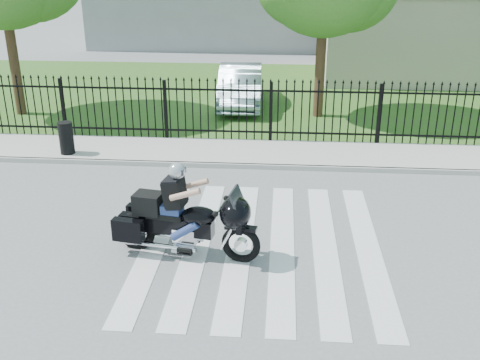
{
  "coord_description": "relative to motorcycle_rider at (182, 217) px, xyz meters",
  "views": [
    {
      "loc": [
        0.33,
        -9.33,
        5.19
      ],
      "look_at": [
        -0.46,
        0.79,
        1.0
      ],
      "focal_mm": 42.0,
      "sensor_mm": 36.0,
      "label": 1
    }
  ],
  "objects": [
    {
      "name": "litter_bin",
      "position": [
        -3.97,
        4.86,
        -0.2
      ],
      "size": [
        0.5,
        0.5,
        0.86
      ],
      "primitive_type": "cylinder",
      "rotation": [
        0.0,
        0.0,
        0.39
      ],
      "color": "black",
      "rests_on": "sidewalk"
    },
    {
      "name": "sidewalk",
      "position": [
        1.41,
        5.41,
        -0.68
      ],
      "size": [
        40.0,
        2.0,
        0.12
      ],
      "primitive_type": "cube",
      "color": "#ADAAA3",
      "rests_on": "ground"
    },
    {
      "name": "building_low",
      "position": [
        8.41,
        16.41,
        1.01
      ],
      "size": [
        10.0,
        6.0,
        3.5
      ],
      "primitive_type": "cube",
      "color": "#B3AA95",
      "rests_on": "ground"
    },
    {
      "name": "crosswalk",
      "position": [
        1.41,
        0.41,
        -0.74
      ],
      "size": [
        5.0,
        5.5,
        0.01
      ],
      "primitive_type": null,
      "color": "silver",
      "rests_on": "ground"
    },
    {
      "name": "parked_car",
      "position": [
        0.23,
        10.56,
        -0.03
      ],
      "size": [
        1.63,
        4.28,
        1.39
      ],
      "primitive_type": "imported",
      "rotation": [
        0.0,
        0.0,
        0.04
      ],
      "color": "#95AEBC",
      "rests_on": "grass_strip"
    },
    {
      "name": "motorcycle_rider",
      "position": [
        0.0,
        0.0,
        0.0
      ],
      "size": [
        2.73,
        1.19,
        1.82
      ],
      "rotation": [
        0.0,
        0.0,
        -0.17
      ],
      "color": "black",
      "rests_on": "ground"
    },
    {
      "name": "iron_fence",
      "position": [
        1.41,
        6.41,
        0.16
      ],
      "size": [
        26.0,
        0.04,
        1.8
      ],
      "color": "black",
      "rests_on": "ground"
    },
    {
      "name": "grass_strip",
      "position": [
        1.41,
        12.41,
        -0.73
      ],
      "size": [
        40.0,
        12.0,
        0.02
      ],
      "primitive_type": "cube",
      "color": "#2D5A1F",
      "rests_on": "ground"
    },
    {
      "name": "ground",
      "position": [
        1.41,
        0.41,
        -0.74
      ],
      "size": [
        120.0,
        120.0,
        0.0
      ],
      "primitive_type": "plane",
      "color": "slate",
      "rests_on": "ground"
    },
    {
      "name": "curb",
      "position": [
        1.41,
        4.41,
        -0.68
      ],
      "size": [
        40.0,
        0.12,
        0.12
      ],
      "primitive_type": "cube",
      "color": "#ADAAA3",
      "rests_on": "ground"
    }
  ]
}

